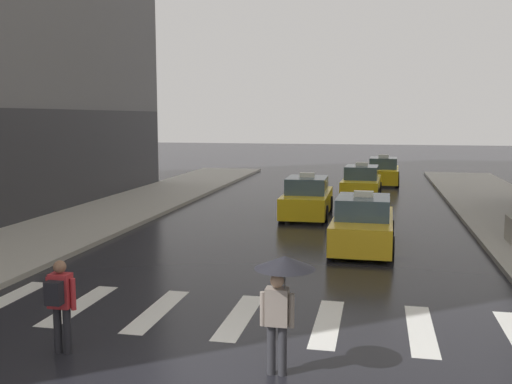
# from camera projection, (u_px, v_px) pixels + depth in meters

# --- Properties ---
(ground_plane) EXTENTS (160.00, 160.00, 0.00)m
(ground_plane) POSITION_uv_depth(u_px,v_px,m) (195.00, 381.00, 9.02)
(ground_plane) COLOR black
(crosswalk_markings) EXTENTS (11.30, 2.80, 0.01)m
(crosswalk_markings) POSITION_uv_depth(u_px,v_px,m) (240.00, 316.00, 11.94)
(crosswalk_markings) COLOR silver
(crosswalk_markings) RESTS_ON ground
(taxi_lead) EXTENTS (2.00, 4.57, 1.80)m
(taxi_lead) POSITION_uv_depth(u_px,v_px,m) (363.00, 225.00, 18.19)
(taxi_lead) COLOR gold
(taxi_lead) RESTS_ON ground
(taxi_second) EXTENTS (1.97, 4.56, 1.80)m
(taxi_second) POSITION_uv_depth(u_px,v_px,m) (307.00, 199.00, 24.01)
(taxi_second) COLOR yellow
(taxi_second) RESTS_ON ground
(taxi_third) EXTENTS (2.05, 4.60, 1.80)m
(taxi_third) POSITION_uv_depth(u_px,v_px,m) (361.00, 183.00, 29.51)
(taxi_third) COLOR yellow
(taxi_third) RESTS_ON ground
(taxi_fourth) EXTENTS (2.04, 4.59, 1.80)m
(taxi_fourth) POSITION_uv_depth(u_px,v_px,m) (383.00, 172.00, 35.47)
(taxi_fourth) COLOR yellow
(taxi_fourth) RESTS_ON ground
(pedestrian_with_umbrella) EXTENTS (0.96, 0.96, 1.94)m
(pedestrian_with_umbrella) POSITION_uv_depth(u_px,v_px,m) (282.00, 282.00, 9.05)
(pedestrian_with_umbrella) COLOR #333338
(pedestrian_with_umbrella) RESTS_ON ground
(pedestrian_with_backpack) EXTENTS (0.55, 0.43, 1.65)m
(pedestrian_with_backpack) POSITION_uv_depth(u_px,v_px,m) (60.00, 300.00, 9.94)
(pedestrian_with_backpack) COLOR black
(pedestrian_with_backpack) RESTS_ON ground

